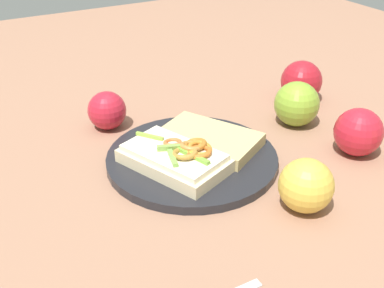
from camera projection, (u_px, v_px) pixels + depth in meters
name	position (u px, v px, depth m)	size (l,w,h in m)	color
ground_plane	(192.00, 162.00, 0.77)	(2.00, 2.00, 0.00)	#956951
plate	(192.00, 159.00, 0.76)	(0.27, 0.27, 0.01)	black
sandwich	(176.00, 157.00, 0.72)	(0.18, 0.15, 0.04)	beige
bread_slice_side	(209.00, 139.00, 0.78)	(0.16, 0.10, 0.02)	tan
apple_0	(306.00, 186.00, 0.65)	(0.08, 0.08, 0.08)	gold
apple_1	(358.00, 132.00, 0.77)	(0.08, 0.08, 0.08)	red
apple_2	(297.00, 104.00, 0.86)	(0.08, 0.08, 0.08)	#81A730
apple_4	(107.00, 111.00, 0.85)	(0.07, 0.07, 0.07)	#B61D2F
apple_5	(301.00, 81.00, 0.95)	(0.08, 0.08, 0.08)	#A61924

